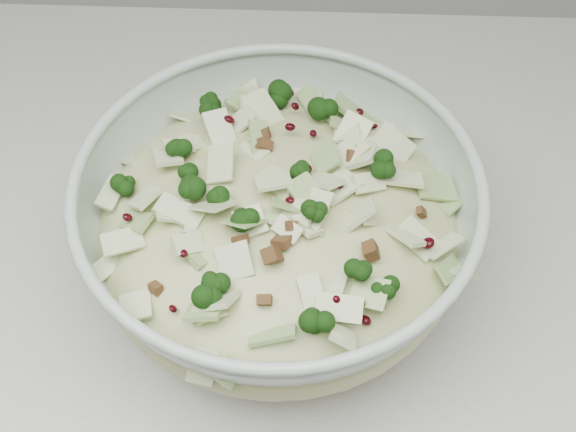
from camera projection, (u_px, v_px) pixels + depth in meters
name	position (u px, v px, depth m)	size (l,w,h in m)	color
mixing_bowl	(278.00, 229.00, 0.64)	(0.33, 0.33, 0.13)	#B5C7B9
salad	(278.00, 213.00, 0.63)	(0.39, 0.39, 0.13)	beige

